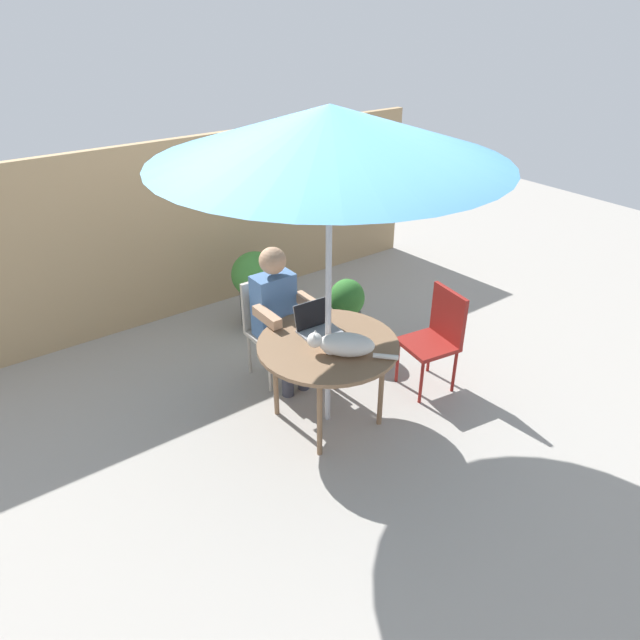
# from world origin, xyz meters

# --- Properties ---
(ground_plane) EXTENTS (14.00, 14.00, 0.00)m
(ground_plane) POSITION_xyz_m (0.00, 0.00, 0.00)
(ground_plane) COLOR gray
(fence_back) EXTENTS (5.69, 0.08, 1.78)m
(fence_back) POSITION_xyz_m (0.00, 2.36, 0.89)
(fence_back) COLOR tan
(fence_back) RESTS_ON ground
(patio_table) EXTENTS (1.06, 1.06, 0.71)m
(patio_table) POSITION_xyz_m (0.00, 0.00, 0.65)
(patio_table) COLOR brown
(patio_table) RESTS_ON ground
(patio_umbrella) EXTENTS (2.29, 2.29, 2.38)m
(patio_umbrella) POSITION_xyz_m (0.00, 0.00, 2.21)
(patio_umbrella) COLOR #B7B7BC
(patio_umbrella) RESTS_ON ground
(chair_occupied) EXTENTS (0.40, 0.40, 0.88)m
(chair_occupied) POSITION_xyz_m (0.00, 0.83, 0.51)
(chair_occupied) COLOR #B2A899
(chair_occupied) RESTS_ON ground
(chair_empty) EXTENTS (0.46, 0.46, 0.88)m
(chair_empty) POSITION_xyz_m (1.02, -0.16, 0.51)
(chair_empty) COLOR maroon
(chair_empty) RESTS_ON ground
(person_seated) EXTENTS (0.48, 0.48, 1.22)m
(person_seated) POSITION_xyz_m (0.00, 0.68, 0.68)
(person_seated) COLOR #4C72A5
(person_seated) RESTS_ON ground
(laptop) EXTENTS (0.31, 0.27, 0.21)m
(laptop) POSITION_xyz_m (0.04, 0.21, 0.77)
(laptop) COLOR gray
(laptop) RESTS_ON patio_table
(cat) EXTENTS (0.48, 0.50, 0.17)m
(cat) POSITION_xyz_m (-0.01, -0.19, 0.79)
(cat) COLOR silver
(cat) RESTS_ON patio_table
(potted_plant_near_fence) EXTENTS (0.47, 0.47, 0.78)m
(potted_plant_near_fence) POSITION_xyz_m (0.34, 1.64, 0.44)
(potted_plant_near_fence) COLOR #33383D
(potted_plant_near_fence) RESTS_ON ground
(potted_plant_by_chair) EXTENTS (0.33, 0.33, 0.69)m
(potted_plant_by_chair) POSITION_xyz_m (0.80, 0.77, 0.38)
(potted_plant_by_chair) COLOR #595654
(potted_plant_by_chair) RESTS_ON ground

